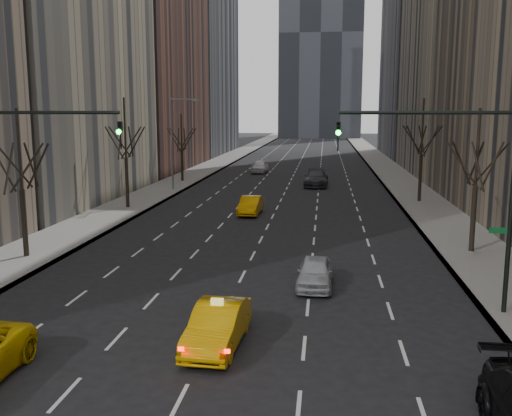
% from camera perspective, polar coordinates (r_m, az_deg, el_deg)
% --- Properties ---
extents(sidewalk_left, '(4.50, 320.00, 0.15)m').
position_cam_1_polar(sidewalk_left, '(82.00, -4.45, 4.20)').
color(sidewalk_left, slate).
rests_on(sidewalk_left, ground).
extents(sidewalk_right, '(4.50, 320.00, 0.15)m').
position_cam_1_polar(sidewalk_right, '(80.85, 12.87, 3.91)').
color(sidewalk_right, slate).
rests_on(sidewalk_right, ground).
extents(bld_left_far, '(14.00, 28.00, 44.00)m').
position_cam_1_polar(bld_left_far, '(81.39, -12.05, 19.48)').
color(bld_left_far, brown).
rests_on(bld_left_far, ground).
extents(tree_lw_b, '(3.36, 3.50, 7.82)m').
position_cam_1_polar(tree_lw_b, '(32.45, -22.35, 1.69)').
color(tree_lw_b, black).
rests_on(tree_lw_b, ground).
extents(tree_lw_c, '(3.36, 3.50, 8.74)m').
position_cam_1_polar(tree_lw_c, '(46.94, -12.87, 4.80)').
color(tree_lw_c, black).
rests_on(tree_lw_c, ground).
extents(tree_lw_d, '(3.36, 3.50, 7.36)m').
position_cam_1_polar(tree_lw_d, '(64.16, -7.43, 5.77)').
color(tree_lw_d, black).
rests_on(tree_lw_d, ground).
extents(tree_rw_b, '(3.36, 3.50, 7.82)m').
position_cam_1_polar(tree_rw_b, '(33.32, 21.07, 1.96)').
color(tree_rw_b, black).
rests_on(tree_rw_b, ground).
extents(tree_rw_c, '(3.36, 3.50, 8.74)m').
position_cam_1_polar(tree_rw_c, '(50.84, 16.20, 5.01)').
color(tree_rw_c, black).
rests_on(tree_rw_c, ground).
extents(traffic_mast_left, '(6.69, 0.39, 8.00)m').
position_cam_1_polar(traffic_mast_left, '(25.65, -23.44, 3.68)').
color(traffic_mast_left, black).
rests_on(traffic_mast_left, ground).
extents(traffic_mast_right, '(6.69, 0.39, 8.00)m').
position_cam_1_polar(traffic_mast_right, '(22.78, 20.33, 3.23)').
color(traffic_mast_right, black).
rests_on(traffic_mast_right, ground).
extents(streetlight_far, '(2.83, 0.22, 9.00)m').
position_cam_1_polar(streetlight_far, '(57.00, -8.08, 7.35)').
color(streetlight_far, slate).
rests_on(streetlight_far, ground).
extents(taxi_sedan, '(1.76, 4.46, 1.45)m').
position_cam_1_polar(taxi_sedan, '(19.50, -3.87, -11.65)').
color(taxi_sedan, '#DA9904').
rests_on(taxi_sedan, ground).
extents(silver_sedan_ahead, '(1.68, 3.92, 1.32)m').
position_cam_1_polar(silver_sedan_ahead, '(25.88, 5.93, -6.42)').
color(silver_sedan_ahead, '#A9ACB2').
rests_on(silver_sedan_ahead, ground).
extents(far_taxi, '(1.56, 4.21, 1.38)m').
position_cam_1_polar(far_taxi, '(43.66, -0.55, 0.26)').
color(far_taxi, '#E39904').
rests_on(far_taxi, ground).
extents(far_suv_grey, '(2.62, 6.06, 1.74)m').
position_cam_1_polar(far_suv_grey, '(60.55, 6.04, 3.01)').
color(far_suv_grey, '#303035').
rests_on(far_suv_grey, ground).
extents(far_car_white, '(1.92, 4.69, 1.59)m').
position_cam_1_polar(far_car_white, '(73.54, 0.40, 4.17)').
color(far_car_white, white).
rests_on(far_car_white, ground).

